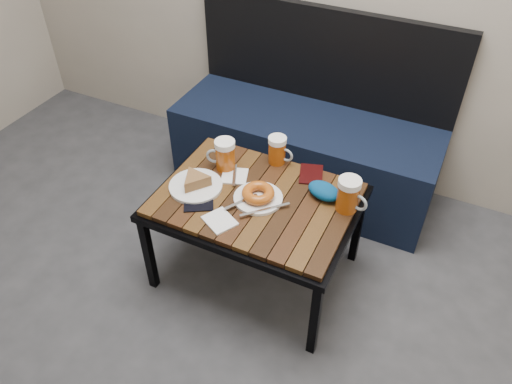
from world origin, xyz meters
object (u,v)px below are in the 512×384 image
at_px(plate_pie, 195,183).
at_px(passport_burgundy, 311,174).
at_px(beer_mug_right, 349,195).
at_px(plate_bagel, 258,195).
at_px(bench, 306,144).
at_px(beer_mug_centre, 278,150).
at_px(passport_navy, 199,204).
at_px(cafe_table, 256,205).
at_px(knit_pouch, 324,191).
at_px(beer_mug_left, 225,155).

bearing_deg(plate_pie, passport_burgundy, 35.51).
bearing_deg(beer_mug_right, plate_bagel, -148.52).
height_order(bench, plate_bagel, bench).
distance_m(beer_mug_centre, plate_pie, 0.40).
relative_size(bench, beer_mug_right, 9.37).
distance_m(plate_pie, passport_burgundy, 0.51).
distance_m(beer_mug_right, passport_navy, 0.61).
distance_m(beer_mug_centre, beer_mug_right, 0.41).
bearing_deg(cafe_table, plate_pie, -167.78).
bearing_deg(bench, beer_mug_right, -56.63).
bearing_deg(plate_pie, knit_pouch, 19.52).
relative_size(beer_mug_right, passport_navy, 1.24).
distance_m(bench, plate_pie, 0.83).
relative_size(beer_mug_left, passport_burgundy, 1.04).
distance_m(bench, passport_navy, 0.89).
distance_m(cafe_table, passport_burgundy, 0.29).
xyz_separation_m(plate_pie, plate_bagel, (0.27, 0.05, -0.00)).
relative_size(beer_mug_left, plate_bagel, 0.60).
bearing_deg(beer_mug_left, cafe_table, 134.84).
height_order(bench, plate_pie, bench).
distance_m(beer_mug_left, beer_mug_right, 0.57).
bearing_deg(knit_pouch, cafe_table, -153.61).
bearing_deg(passport_navy, knit_pouch, 91.20).
height_order(cafe_table, passport_burgundy, passport_burgundy).
bearing_deg(passport_burgundy, passport_navy, -149.88).
bearing_deg(cafe_table, knit_pouch, 26.39).
relative_size(bench, knit_pouch, 9.68).
bearing_deg(passport_burgundy, cafe_table, -140.81).
height_order(beer_mug_left, plate_bagel, beer_mug_left).
bearing_deg(cafe_table, passport_burgundy, 57.12).
bearing_deg(beer_mug_right, knit_pouch, -179.81).
relative_size(bench, cafe_table, 1.67).
relative_size(plate_pie, passport_burgundy, 1.64).
xyz_separation_m(beer_mug_left, beer_mug_right, (0.57, -0.02, 0.00)).
relative_size(passport_burgundy, knit_pouch, 0.96).
bearing_deg(knit_pouch, plate_bagel, -150.34).
height_order(beer_mug_left, passport_burgundy, beer_mug_left).
bearing_deg(plate_bagel, passport_burgundy, 60.69).
bearing_deg(passport_burgundy, bench, 94.54).
relative_size(bench, passport_navy, 11.60).
bearing_deg(beer_mug_centre, plate_pie, -123.62).
distance_m(beer_mug_left, beer_mug_centre, 0.24).
bearing_deg(beer_mug_right, passport_burgundy, 160.23).
bearing_deg(knit_pouch, plate_pie, -160.48).
relative_size(cafe_table, plate_pie, 3.68).
bearing_deg(beer_mug_left, knit_pouch, 164.97).
xyz_separation_m(bench, beer_mug_centre, (0.02, -0.45, 0.27)).
bearing_deg(beer_mug_right, beer_mug_centre, 171.28).
bearing_deg(plate_bagel, beer_mug_right, 17.06).
xyz_separation_m(plate_pie, passport_navy, (0.07, -0.09, -0.02)).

